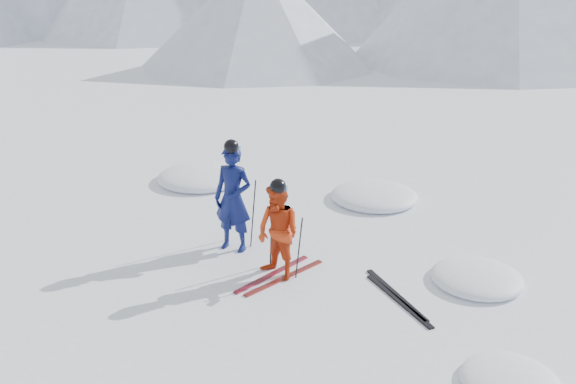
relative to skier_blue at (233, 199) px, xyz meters
The scene contains 12 objects.
ground 2.65m from the skier_blue, ahead, with size 160.00×160.00×0.00m, color white.
skier_blue is the anchor object (origin of this frame).
skier_red 1.35m from the skier_blue, 21.58° to the right, with size 0.77×0.60×1.59m, color red.
pole_blue_left 0.47m from the skier_blue, 153.43° to the left, with size 0.02×0.02×1.29m, color black.
pole_blue_right 0.48m from the skier_blue, 45.00° to the left, with size 0.02×0.02×1.29m, color black.
pole_red_left 1.07m from the skier_blue, 14.39° to the right, with size 0.02×0.02×1.06m, color black.
pole_red_right 1.64m from the skier_blue, 12.50° to the right, with size 0.02×0.02×1.06m, color black.
ski_worn_left 1.55m from the skier_blue, 23.65° to the right, with size 0.09×1.70×0.03m, color black.
ski_worn_right 1.73m from the skier_blue, 19.84° to the right, with size 0.09×1.70×0.03m, color black.
ski_loose_a 3.27m from the skier_blue, ahead, with size 0.09×1.70×0.03m, color black.
ski_loose_b 3.37m from the skier_blue, ahead, with size 0.09×1.70×0.03m, color black.
snow_lumps 2.55m from the skier_blue, 84.09° to the left, with size 9.62×6.52×0.45m.
Camera 1 is at (3.52, -8.02, 4.78)m, focal length 38.00 mm.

